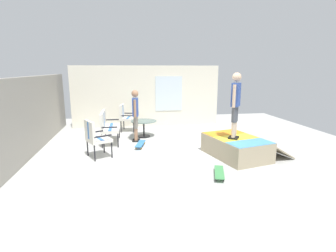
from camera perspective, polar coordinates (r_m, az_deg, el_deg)
The scene contains 12 objects.
ground_plane at distance 7.50m, azimuth 1.72°, elevation -6.26°, with size 12.00×12.00×0.10m, color #B2B2AD.
back_wall_cinderblock at distance 7.57m, azimuth -29.47°, elevation 1.04°, with size 9.00×0.20×2.14m.
house_facade at distance 10.87m, azimuth -4.58°, elevation 6.46°, with size 0.23×6.00×2.48m.
skate_ramp at distance 7.38m, azimuth 14.70°, elevation -4.39°, with size 2.11×2.23×0.54m.
patio_bench at distance 8.59m, azimuth -13.10°, elevation 0.41°, with size 1.26×0.56×1.02m.
patio_chair_near_house at distance 10.14m, azimuth -9.27°, elevation 2.34°, with size 0.71×0.66×1.02m.
patio_chair_by_wall at distance 7.21m, azimuth -15.67°, elevation -2.01°, with size 0.80×0.77×1.02m.
patio_table at distance 9.22m, azimuth -5.29°, elevation 0.14°, with size 0.90×0.90×0.57m.
person_watching at distance 8.55m, azimuth -7.10°, elevation 3.08°, with size 0.48×0.27×1.68m.
person_skater at distance 6.96m, azimuth 14.49°, elevation 5.35°, with size 0.41×0.36×1.71m.
skateboard_by_bench at distance 8.12m, azimuth -6.04°, elevation -3.88°, with size 0.82×0.39×0.10m.
skateboard_spare at distance 6.03m, azimuth 11.09°, elevation -9.88°, with size 0.82×0.44×0.10m.
Camera 1 is at (-6.98, 1.36, 2.34)m, focal length 28.02 mm.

